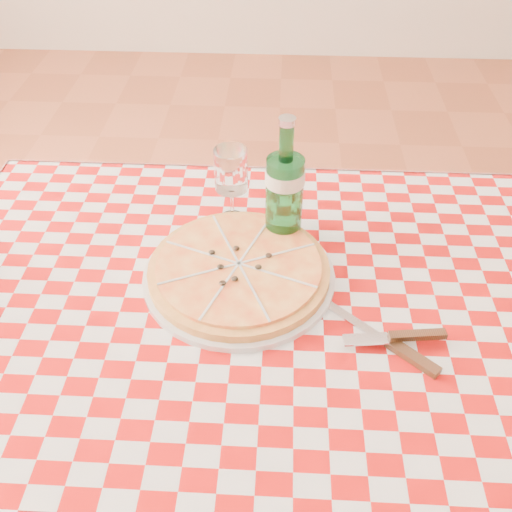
% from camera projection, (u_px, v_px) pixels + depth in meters
% --- Properties ---
extents(dining_table, '(1.20, 0.80, 0.75)m').
position_uv_depth(dining_table, '(265.00, 338.00, 1.10)').
color(dining_table, brown).
rests_on(dining_table, ground).
extents(tablecloth, '(1.30, 0.90, 0.01)m').
position_uv_depth(tablecloth, '(265.00, 304.00, 1.04)').
color(tablecloth, '#960A09').
rests_on(tablecloth, dining_table).
extents(pizza_plate, '(0.47, 0.47, 0.05)m').
position_uv_depth(pizza_plate, '(239.00, 269.00, 1.07)').
color(pizza_plate, '#D58F47').
rests_on(pizza_plate, tablecloth).
extents(water_bottle, '(0.08, 0.08, 0.27)m').
position_uv_depth(water_bottle, '(285.00, 183.00, 1.08)').
color(water_bottle, '#19672B').
rests_on(water_bottle, tablecloth).
extents(wine_glass, '(0.07, 0.07, 0.17)m').
position_uv_depth(wine_glass, '(232.00, 187.00, 1.16)').
color(wine_glass, white).
rests_on(wine_glass, tablecloth).
extents(cutlery, '(0.29, 0.26, 0.03)m').
position_uv_depth(cutlery, '(388.00, 339.00, 0.96)').
color(cutlery, silver).
rests_on(cutlery, tablecloth).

